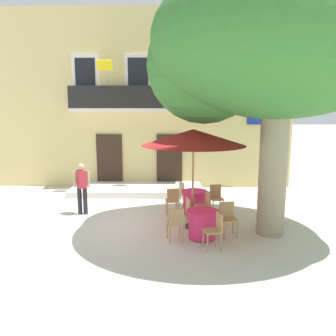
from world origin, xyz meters
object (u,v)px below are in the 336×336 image
plane_tree (275,47)px  cafe_chair_middle_3 (192,211)px  cafe_table_near_tree (195,202)px  cafe_chair_near_tree_3 (184,193)px  cafe_chair_middle_2 (228,216)px  cafe_chair_middle_1 (215,228)px  cafe_umbrella (193,138)px  cafe_chair_near_tree_2 (216,196)px  cafe_chair_near_tree_1 (205,204)px  cafe_table_middle (202,224)px  cafe_chair_near_tree_0 (172,199)px  pedestrian_near_entrance (82,186)px  cafe_chair_middle_0 (176,222)px

plane_tree → cafe_chair_middle_3: 4.88m
cafe_table_near_tree → cafe_chair_near_tree_3: 0.77m
cafe_chair_middle_2 → cafe_chair_middle_3: size_ratio=1.00×
cafe_chair_middle_1 → cafe_umbrella: 2.62m
cafe_chair_near_tree_2 → cafe_chair_middle_2: (0.09, -2.13, 0.00)m
cafe_chair_near_tree_1 → cafe_chair_near_tree_3: (-0.60, 1.38, 0.00)m
cafe_table_near_tree → cafe_table_middle: same height
plane_tree → cafe_chair_near_tree_2: (-1.17, 1.91, -4.42)m
cafe_chair_near_tree_3 → cafe_chair_near_tree_1: bearing=-66.6°
cafe_table_near_tree → cafe_chair_near_tree_2: bearing=15.8°
cafe_table_near_tree → cafe_chair_near_tree_0: size_ratio=0.95×
cafe_chair_near_tree_3 → cafe_table_near_tree: bearing=-64.8°
cafe_chair_middle_2 → cafe_chair_middle_3: (-0.97, 0.48, 0.00)m
cafe_chair_near_tree_1 → pedestrian_near_entrance: pedestrian_near_entrance is taller
cafe_umbrella → pedestrian_near_entrance: bearing=161.0°
plane_tree → cafe_chair_near_tree_1: bearing=148.2°
cafe_chair_middle_0 → pedestrian_near_entrance: 3.80m
cafe_chair_middle_1 → cafe_table_middle: bearing=109.7°
cafe_table_near_tree → pedestrian_near_entrance: size_ratio=0.51×
cafe_chair_middle_0 → pedestrian_near_entrance: pedestrian_near_entrance is taller
plane_tree → cafe_chair_middle_0: size_ratio=7.77×
plane_tree → cafe_chair_near_tree_2: plane_tree is taller
cafe_chair_near_tree_0 → cafe_chair_middle_2: bearing=-48.0°
cafe_chair_near_tree_1 → cafe_chair_near_tree_2: same height
plane_tree → cafe_chair_middle_2: plane_tree is taller
cafe_chair_near_tree_3 → cafe_table_middle: bearing=-81.6°
cafe_chair_near_tree_2 → cafe_umbrella: 2.74m
cafe_chair_near_tree_1 → cafe_chair_middle_0: size_ratio=1.00×
cafe_chair_middle_2 → cafe_table_near_tree: bearing=113.0°
cafe_table_near_tree → cafe_chair_near_tree_1: bearing=-68.4°
cafe_chair_near_tree_0 → plane_tree: bearing=-29.7°
pedestrian_near_entrance → cafe_chair_middle_3: bearing=-20.5°
cafe_chair_middle_3 → pedestrian_near_entrance: pedestrian_near_entrance is taller
cafe_table_near_tree → cafe_chair_middle_1: size_ratio=0.95×
cafe_chair_middle_2 → cafe_chair_near_tree_1: bearing=113.8°
cafe_chair_near_tree_2 → pedestrian_near_entrance: (-4.37, -0.35, 0.42)m
cafe_chair_near_tree_0 → cafe_table_middle: (0.82, -1.94, -0.14)m
cafe_chair_near_tree_2 → cafe_chair_middle_2: bearing=-87.5°
cafe_table_near_tree → cafe_chair_near_tree_0: 0.77m
plane_tree → cafe_chair_middle_2: bearing=-168.4°
cafe_chair_middle_2 → pedestrian_near_entrance: pedestrian_near_entrance is taller
plane_tree → cafe_chair_near_tree_1: (-1.61, 1.00, -4.42)m
cafe_umbrella → pedestrian_near_entrance: cafe_umbrella is taller
plane_tree → cafe_chair_middle_0: plane_tree is taller
plane_tree → cafe_table_near_tree: (-1.89, 1.70, -4.56)m
cafe_table_near_tree → cafe_umbrella: (-0.13, -1.35, 2.22)m
cafe_table_near_tree → cafe_table_middle: size_ratio=1.00×
cafe_chair_middle_1 → cafe_umbrella: cafe_umbrella is taller
cafe_umbrella → cafe_chair_middle_1: bearing=-72.2°
cafe_chair_middle_0 → cafe_chair_middle_3: same height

